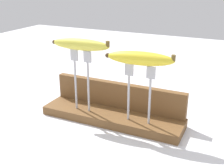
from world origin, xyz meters
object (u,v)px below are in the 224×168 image
banana_raised_left (80,44)px  banana_raised_right (140,58)px  fork_stand_right (139,89)px  fork_stand_left (82,75)px

banana_raised_left → banana_raised_right: 0.20m
fork_stand_right → banana_raised_right: (-0.00, -0.00, 0.09)m
fork_stand_left → banana_raised_right: (0.20, -0.00, 0.08)m
fork_stand_right → banana_raised_right: banana_raised_right is taller
banana_raised_left → fork_stand_left: bearing=3.4°
banana_raised_left → banana_raised_right: (0.20, -0.00, -0.02)m
fork_stand_left → banana_raised_left: bearing=-176.6°
banana_raised_left → banana_raised_right: size_ratio=0.99×
fork_stand_right → banana_raised_right: size_ratio=0.90×
fork_stand_right → fork_stand_left: bearing=180.0°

